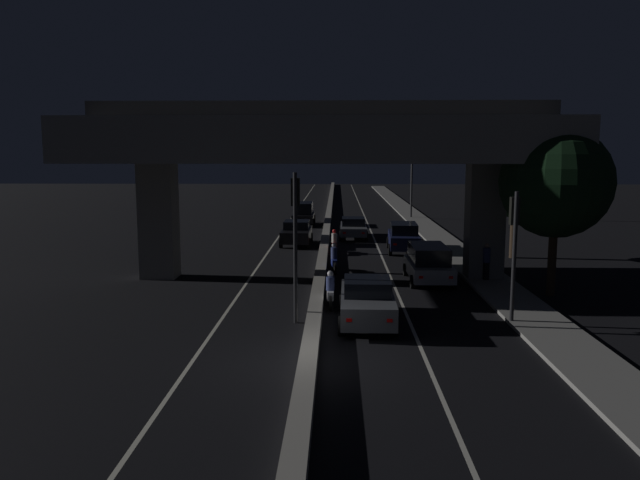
{
  "coord_description": "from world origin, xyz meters",
  "views": [
    {
      "loc": [
        0.77,
        -17.04,
        5.9
      ],
      "look_at": [
        -0.1,
        14.85,
        1.41
      ],
      "focal_mm": 35.0,
      "sensor_mm": 36.0,
      "label": 1
    }
  ],
  "objects_px": {
    "car_grey_fourth": "(353,227)",
    "motorcycle_white_filtering_near": "(330,292)",
    "car_silver_second": "(428,263)",
    "motorcycle_blue_filtering_mid": "(334,260)",
    "street_lamp": "(408,163)",
    "traffic_light_right_of_median": "(514,234)",
    "motorcycle_red_filtering_far": "(334,243)",
    "car_grey_lead": "(367,301)",
    "pedestrian_on_sidewalk": "(486,261)",
    "car_dark_blue_third": "(404,237)",
    "car_black_lead_oncoming": "(297,233)",
    "car_black_second_oncoming": "(303,213)",
    "traffic_light_left_of_median": "(295,221)"
  },
  "relations": [
    {
      "from": "street_lamp",
      "to": "traffic_light_right_of_median",
      "type": "bearing_deg",
      "value": -90.36
    },
    {
      "from": "car_grey_lead",
      "to": "car_grey_fourth",
      "type": "distance_m",
      "value": 21.87
    },
    {
      "from": "car_silver_second",
      "to": "motorcycle_white_filtering_near",
      "type": "distance_m",
      "value": 6.64
    },
    {
      "from": "car_silver_second",
      "to": "car_black_lead_oncoming",
      "type": "height_order",
      "value": "car_silver_second"
    },
    {
      "from": "motorcycle_white_filtering_near",
      "to": "car_dark_blue_third",
      "type": "bearing_deg",
      "value": -19.18
    },
    {
      "from": "car_black_lead_oncoming",
      "to": "motorcycle_red_filtering_far",
      "type": "relative_size",
      "value": 2.37
    },
    {
      "from": "car_grey_lead",
      "to": "pedestrian_on_sidewalk",
      "type": "xyz_separation_m",
      "value": [
        5.77,
        7.05,
        0.18
      ]
    },
    {
      "from": "motorcycle_blue_filtering_mid",
      "to": "street_lamp",
      "type": "bearing_deg",
      "value": -18.54
    },
    {
      "from": "street_lamp",
      "to": "car_silver_second",
      "type": "distance_m",
      "value": 28.06
    },
    {
      "from": "street_lamp",
      "to": "car_dark_blue_third",
      "type": "height_order",
      "value": "street_lamp"
    },
    {
      "from": "car_grey_fourth",
      "to": "pedestrian_on_sidewalk",
      "type": "height_order",
      "value": "pedestrian_on_sidewalk"
    },
    {
      "from": "street_lamp",
      "to": "car_black_second_oncoming",
      "type": "bearing_deg",
      "value": -148.63
    },
    {
      "from": "car_grey_lead",
      "to": "car_dark_blue_third",
      "type": "height_order",
      "value": "car_dark_blue_third"
    },
    {
      "from": "street_lamp",
      "to": "motorcycle_red_filtering_far",
      "type": "height_order",
      "value": "street_lamp"
    },
    {
      "from": "car_dark_blue_third",
      "to": "motorcycle_white_filtering_near",
      "type": "distance_m",
      "value": 14.21
    },
    {
      "from": "car_dark_blue_third",
      "to": "car_grey_fourth",
      "type": "relative_size",
      "value": 0.93
    },
    {
      "from": "car_silver_second",
      "to": "motorcycle_blue_filtering_mid",
      "type": "relative_size",
      "value": 2.27
    },
    {
      "from": "traffic_light_left_of_median",
      "to": "car_silver_second",
      "type": "height_order",
      "value": "traffic_light_left_of_median"
    },
    {
      "from": "car_grey_fourth",
      "to": "car_black_lead_oncoming",
      "type": "relative_size",
      "value": 1.15
    },
    {
      "from": "car_dark_blue_third",
      "to": "car_grey_fourth",
      "type": "bearing_deg",
      "value": 27.61
    },
    {
      "from": "traffic_light_right_of_median",
      "to": "car_grey_lead",
      "type": "height_order",
      "value": "traffic_light_right_of_median"
    },
    {
      "from": "pedestrian_on_sidewalk",
      "to": "motorcycle_blue_filtering_mid",
      "type": "bearing_deg",
      "value": 162.83
    },
    {
      "from": "car_grey_fourth",
      "to": "pedestrian_on_sidewalk",
      "type": "xyz_separation_m",
      "value": [
        5.69,
        -14.82,
        0.25
      ]
    },
    {
      "from": "traffic_light_left_of_median",
      "to": "car_silver_second",
      "type": "xyz_separation_m",
      "value": [
        5.63,
        7.04,
        -2.67
      ]
    },
    {
      "from": "car_grey_lead",
      "to": "motorcycle_white_filtering_near",
      "type": "distance_m",
      "value": 2.56
    },
    {
      "from": "car_black_lead_oncoming",
      "to": "motorcycle_white_filtering_near",
      "type": "bearing_deg",
      "value": 8.9
    },
    {
      "from": "traffic_light_left_of_median",
      "to": "car_black_lead_oncoming",
      "type": "distance_m",
      "value": 18.63
    },
    {
      "from": "traffic_light_right_of_median",
      "to": "pedestrian_on_sidewalk",
      "type": "xyz_separation_m",
      "value": [
        0.78,
        6.97,
        -2.17
      ]
    },
    {
      "from": "car_black_second_oncoming",
      "to": "motorcycle_red_filtering_far",
      "type": "height_order",
      "value": "car_black_second_oncoming"
    },
    {
      "from": "motorcycle_white_filtering_near",
      "to": "pedestrian_on_sidewalk",
      "type": "bearing_deg",
      "value": -57.43
    },
    {
      "from": "car_black_second_oncoming",
      "to": "car_grey_fourth",
      "type": "bearing_deg",
      "value": 27.67
    },
    {
      "from": "car_black_lead_oncoming",
      "to": "motorcycle_white_filtering_near",
      "type": "distance_m",
      "value": 16.43
    },
    {
      "from": "car_silver_second",
      "to": "car_black_lead_oncoming",
      "type": "xyz_separation_m",
      "value": [
        -6.79,
        11.34,
        -0.1
      ]
    },
    {
      "from": "traffic_light_left_of_median",
      "to": "traffic_light_right_of_median",
      "type": "height_order",
      "value": "traffic_light_left_of_median"
    },
    {
      "from": "car_black_second_oncoming",
      "to": "motorcycle_white_filtering_near",
      "type": "distance_m",
      "value": 27.23
    },
    {
      "from": "car_silver_second",
      "to": "motorcycle_blue_filtering_mid",
      "type": "bearing_deg",
      "value": 64.14
    },
    {
      "from": "car_black_second_oncoming",
      "to": "motorcycle_blue_filtering_mid",
      "type": "relative_size",
      "value": 2.16
    },
    {
      "from": "car_black_lead_oncoming",
      "to": "car_black_second_oncoming",
      "type": "height_order",
      "value": "car_black_second_oncoming"
    },
    {
      "from": "traffic_light_right_of_median",
      "to": "car_black_second_oncoming",
      "type": "xyz_separation_m",
      "value": [
        -8.78,
        29.23,
        -2.15
      ]
    },
    {
      "from": "car_black_second_oncoming",
      "to": "pedestrian_on_sidewalk",
      "type": "height_order",
      "value": "car_black_second_oncoming"
    },
    {
      "from": "car_grey_fourth",
      "to": "motorcycle_white_filtering_near",
      "type": "xyz_separation_m",
      "value": [
        -1.38,
        -19.67,
        -0.12
      ]
    },
    {
      "from": "car_dark_blue_third",
      "to": "car_black_second_oncoming",
      "type": "xyz_separation_m",
      "value": [
        -6.72,
        13.55,
        0.08
      ]
    },
    {
      "from": "traffic_light_right_of_median",
      "to": "car_grey_lead",
      "type": "bearing_deg",
      "value": -179.09
    },
    {
      "from": "car_dark_blue_third",
      "to": "car_grey_lead",
      "type": "bearing_deg",
      "value": 172.13
    },
    {
      "from": "traffic_light_left_of_median",
      "to": "pedestrian_on_sidewalk",
      "type": "bearing_deg",
      "value": 40.21
    },
    {
      "from": "car_black_second_oncoming",
      "to": "car_dark_blue_third",
      "type": "bearing_deg",
      "value": 26.54
    },
    {
      "from": "car_grey_lead",
      "to": "car_black_second_oncoming",
      "type": "distance_m",
      "value": 29.55
    },
    {
      "from": "motorcycle_blue_filtering_mid",
      "to": "car_black_lead_oncoming",
      "type": "bearing_deg",
      "value": 10.36
    },
    {
      "from": "car_grey_fourth",
      "to": "motorcycle_blue_filtering_mid",
      "type": "xyz_separation_m",
      "value": [
        -1.27,
        -12.67,
        -0.1
      ]
    },
    {
      "from": "motorcycle_white_filtering_near",
      "to": "motorcycle_red_filtering_far",
      "type": "relative_size",
      "value": 1.01
    }
  ]
}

